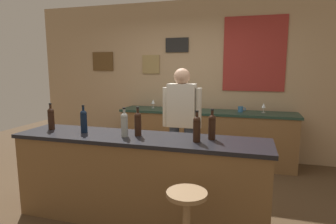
{
  "coord_description": "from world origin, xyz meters",
  "views": [
    {
      "loc": [
        1.09,
        -3.05,
        1.63
      ],
      "look_at": [
        0.08,
        0.45,
        1.05
      ],
      "focal_mm": 30.08,
      "sensor_mm": 36.0,
      "label": 1
    }
  ],
  "objects": [
    {
      "name": "wine_bottle_c",
      "position": [
        -0.13,
        -0.45,
        1.06
      ],
      "size": [
        0.07,
        0.07,
        0.31
      ],
      "color": "#999E99",
      "rests_on": "bar_counter"
    },
    {
      "name": "ground_plane",
      "position": [
        0.0,
        0.0,
        0.0
      ],
      "size": [
        10.0,
        10.0,
        0.0
      ],
      "primitive_type": "plane",
      "color": "#4C3823"
    },
    {
      "name": "wine_bottle_a",
      "position": [
        -1.09,
        -0.36,
        1.06
      ],
      "size": [
        0.07,
        0.07,
        0.31
      ],
      "color": "black",
      "rests_on": "bar_counter"
    },
    {
      "name": "side_counter",
      "position": [
        0.4,
        1.65,
        0.45
      ],
      "size": [
        2.96,
        0.56,
        0.9
      ],
      "color": "brown",
      "rests_on": "ground_plane"
    },
    {
      "name": "wine_bottle_e",
      "position": [
        0.62,
        -0.44,
        1.06
      ],
      "size": [
        0.07,
        0.07,
        0.31
      ],
      "color": "black",
      "rests_on": "bar_counter"
    },
    {
      "name": "wine_glass_a",
      "position": [
        -0.57,
        1.72,
        1.01
      ],
      "size": [
        0.07,
        0.07,
        0.16
      ],
      "color": "silver",
      "rests_on": "side_counter"
    },
    {
      "name": "bar_stool",
      "position": [
        0.66,
        -1.05,
        0.46
      ],
      "size": [
        0.32,
        0.32,
        0.68
      ],
      "color": "olive",
      "rests_on": "ground_plane"
    },
    {
      "name": "wine_bottle_d",
      "position": [
        -0.02,
        -0.37,
        1.06
      ],
      "size": [
        0.07,
        0.07,
        0.31
      ],
      "color": "black",
      "rests_on": "bar_counter"
    },
    {
      "name": "wine_bottle_b",
      "position": [
        -0.64,
        -0.4,
        1.06
      ],
      "size": [
        0.07,
        0.07,
        0.31
      ],
      "color": "black",
      "rests_on": "bar_counter"
    },
    {
      "name": "coffee_mug",
      "position": [
        0.97,
        1.67,
        0.95
      ],
      "size": [
        0.12,
        0.08,
        0.09
      ],
      "color": "#336699",
      "rests_on": "side_counter"
    },
    {
      "name": "bartender",
      "position": [
        0.25,
        0.49,
        0.94
      ],
      "size": [
        0.52,
        0.21,
        1.62
      ],
      "color": "#384766",
      "rests_on": "ground_plane"
    },
    {
      "name": "bar_counter",
      "position": [
        0.0,
        -0.4,
        0.46
      ],
      "size": [
        2.68,
        0.6,
        0.92
      ],
      "color": "brown",
      "rests_on": "ground_plane"
    },
    {
      "name": "back_wall",
      "position": [
        0.02,
        2.03,
        1.41
      ],
      "size": [
        6.0,
        0.09,
        2.8
      ],
      "color": "tan",
      "rests_on": "ground_plane"
    },
    {
      "name": "wine_bottle_f",
      "position": [
        0.75,
        -0.31,
        1.06
      ],
      "size": [
        0.07,
        0.07,
        0.31
      ],
      "color": "black",
      "rests_on": "bar_counter"
    },
    {
      "name": "wine_glass_b",
      "position": [
        1.33,
        1.73,
        1.01
      ],
      "size": [
        0.07,
        0.07,
        0.16
      ],
      "color": "silver",
      "rests_on": "side_counter"
    }
  ]
}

